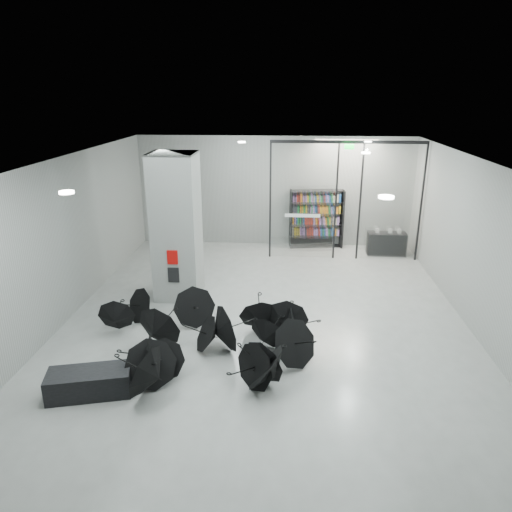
# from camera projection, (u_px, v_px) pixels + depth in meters

# --- Properties ---
(room) EXTENTS (14.00, 14.02, 4.01)m
(room) POSITION_uv_depth(u_px,v_px,m) (265.00, 217.00, 10.51)
(room) COLOR gray
(room) RESTS_ON ground
(column) EXTENTS (1.20, 1.20, 4.00)m
(column) POSITION_uv_depth(u_px,v_px,m) (176.00, 227.00, 12.84)
(column) COLOR slate
(column) RESTS_ON ground
(fire_cabinet) EXTENTS (0.28, 0.04, 0.38)m
(fire_cabinet) POSITION_uv_depth(u_px,v_px,m) (172.00, 257.00, 12.47)
(fire_cabinet) COLOR #A50A07
(fire_cabinet) RESTS_ON column
(info_panel) EXTENTS (0.30, 0.03, 0.42)m
(info_panel) POSITION_uv_depth(u_px,v_px,m) (174.00, 275.00, 12.63)
(info_panel) COLOR black
(info_panel) RESTS_ON column
(exit_sign) EXTENTS (0.30, 0.06, 0.15)m
(exit_sign) POSITION_uv_depth(u_px,v_px,m) (349.00, 147.00, 15.02)
(exit_sign) COLOR #0CE533
(exit_sign) RESTS_ON room
(glass_partition) EXTENTS (5.06, 0.08, 4.00)m
(glass_partition) POSITION_uv_depth(u_px,v_px,m) (345.00, 196.00, 15.75)
(glass_partition) COLOR silver
(glass_partition) RESTS_ON ground
(bench) EXTENTS (1.65, 1.02, 0.49)m
(bench) POSITION_uv_depth(u_px,v_px,m) (89.00, 383.00, 9.00)
(bench) COLOR black
(bench) RESTS_ON ground
(bookshelf) EXTENTS (1.97, 0.66, 2.12)m
(bookshelf) POSITION_uv_depth(u_px,v_px,m) (316.00, 219.00, 17.35)
(bookshelf) COLOR black
(bookshelf) RESTS_ON ground
(shop_counter) EXTENTS (1.33, 0.55, 0.80)m
(shop_counter) POSITION_uv_depth(u_px,v_px,m) (386.00, 244.00, 16.71)
(shop_counter) COLOR black
(shop_counter) RESTS_ON ground
(umbrella_cluster) EXTENTS (5.38, 4.47, 1.29)m
(umbrella_cluster) POSITION_uv_depth(u_px,v_px,m) (217.00, 346.00, 10.20)
(umbrella_cluster) COLOR black
(umbrella_cluster) RESTS_ON ground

